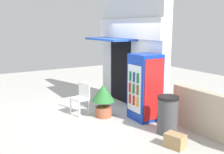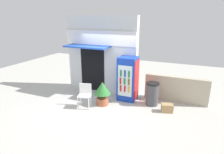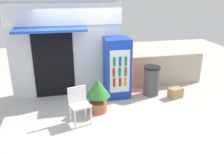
% 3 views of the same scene
% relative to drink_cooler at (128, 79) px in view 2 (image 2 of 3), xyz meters
% --- Properties ---
extents(ground, '(16.00, 16.00, 0.00)m').
position_rel_drink_cooler_xyz_m(ground, '(-0.90, -0.97, -0.86)').
color(ground, beige).
extents(storefront_building, '(3.14, 1.11, 3.23)m').
position_rel_drink_cooler_xyz_m(storefront_building, '(-1.40, 0.50, 0.79)').
color(storefront_building, silver).
rests_on(storefront_building, ground).
extents(drink_cooler, '(0.71, 0.72, 1.72)m').
position_rel_drink_cooler_xyz_m(drink_cooler, '(0.00, 0.00, 0.00)').
color(drink_cooler, '#1438B2').
rests_on(drink_cooler, ground).
extents(plastic_chair, '(0.53, 0.49, 0.86)m').
position_rel_drink_cooler_xyz_m(plastic_chair, '(-1.21, -1.25, -0.34)').
color(plastic_chair, white).
rests_on(plastic_chair, ground).
extents(potted_plant_near_shop, '(0.62, 0.62, 0.89)m').
position_rel_drink_cooler_xyz_m(potted_plant_near_shop, '(-0.70, -0.84, -0.32)').
color(potted_plant_near_shop, '#AD5B3D').
rests_on(potted_plant_near_shop, ground).
extents(trash_bin, '(0.48, 0.48, 0.87)m').
position_rel_drink_cooler_xyz_m(trash_bin, '(1.00, -0.13, -0.42)').
color(trash_bin, '#47474C').
rests_on(trash_bin, ground).
extents(stone_boundary_wall, '(2.36, 0.21, 1.00)m').
position_rel_drink_cooler_xyz_m(stone_boundary_wall, '(1.77, 0.53, -0.36)').
color(stone_boundary_wall, '#B7AD93').
rests_on(stone_boundary_wall, ground).
extents(cardboard_box, '(0.44, 0.36, 0.29)m').
position_rel_drink_cooler_xyz_m(cardboard_box, '(1.62, -0.49, -0.71)').
color(cardboard_box, tan).
rests_on(cardboard_box, ground).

